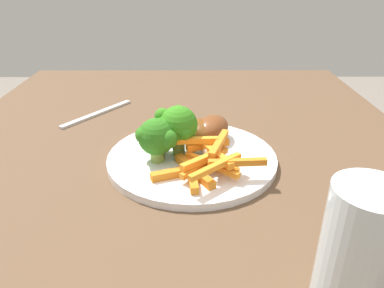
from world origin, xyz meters
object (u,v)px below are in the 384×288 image
Objects in this scene: dining_table at (179,215)px; broccoli_floret_back at (159,133)px; broccoli_floret_front at (176,125)px; carrot_fries_pile at (205,161)px; dinner_plate at (192,158)px; broccoli_floret_middle at (156,137)px; chicken_drumstick_near at (201,133)px; water_glass at (359,252)px; chicken_drumstick_far at (211,130)px; fork at (98,113)px.

broccoli_floret_back reaches higher than dining_table.
carrot_fries_pile is at bearing 39.85° from broccoli_floret_front.
broccoli_floret_front reaches higher than dinner_plate.
dining_table is 0.13m from carrot_fries_pile.
broccoli_floret_middle is (0.02, -0.06, 0.05)m from dinner_plate.
broccoli_floret_front is 0.66× the size of chicken_drumstick_near.
broccoli_floret_front is at bearing 129.09° from broccoli_floret_middle.
broccoli_floret_middle is 1.12× the size of broccoli_floret_back.
chicken_drumstick_near reaches higher than dinner_plate.
water_glass is (0.26, 0.20, 0.01)m from broccoli_floret_middle.
chicken_drumstick_far reaches higher than fork.
dining_table is at bearing -34.85° from chicken_drumstick_far.
broccoli_floret_front reaches higher than broccoli_floret_middle.
dining_table is 4.32× the size of dinner_plate.
carrot_fries_pile is 0.10m from chicken_drumstick_far.
carrot_fries_pile reaches higher than dining_table.
carrot_fries_pile reaches higher than fork.
dining_table is 9.04× the size of water_glass.
water_glass reaches higher than chicken_drumstick_near.
fork is 1.44× the size of water_glass.
broccoli_floret_back is at bearing -58.93° from chicken_drumstick_far.
fork is (-0.26, -0.22, -0.02)m from carrot_fries_pile.
dining_table is 18.76× the size of broccoli_floret_back.
dinner_plate is 0.29m from fork.
broccoli_floret_back is at bearing -145.21° from water_glass.
broccoli_floret_middle reaches higher than dining_table.
water_glass reaches higher than broccoli_floret_front.
carrot_fries_pile is at bearing 68.50° from broccoli_floret_middle.
broccoli_floret_front is 0.49× the size of carrot_fries_pile.
chicken_drumstick_far is at bearing 172.31° from carrot_fries_pile.
carrot_fries_pile is 1.34× the size of chicken_drumstick_near.
fork is at bearing -139.01° from broccoli_floret_front.
dining_table is 7.09× the size of carrot_fries_pile.
broccoli_floret_middle is at bearing -111.50° from carrot_fries_pile.
dinner_plate is 0.07m from broccoli_floret_back.
dining_table is 0.16m from chicken_drumstick_far.
dining_table is 0.10m from dinner_plate.
water_glass is (0.33, 0.13, 0.03)m from chicken_drumstick_near.
carrot_fries_pile is (0.02, 0.04, 0.12)m from dining_table.
dining_table is at bearing -40.45° from dinner_plate.
chicken_drumstick_far is at bearing -161.52° from water_glass.
chicken_drumstick_far is (-0.07, 0.09, -0.02)m from broccoli_floret_middle.
broccoli_floret_middle is at bearing -50.91° from broccoli_floret_front.
carrot_fries_pile is (0.05, 0.02, 0.02)m from dinner_plate.
carrot_fries_pile is 0.09m from chicken_drumstick_near.
dinner_plate is 3.87× the size of broccoli_floret_middle.
dining_table is 16.74× the size of broccoli_floret_middle.
dining_table is 9.60× the size of chicken_drumstick_far.
dinner_plate reaches higher than fork.
water_glass reaches higher than chicken_drumstick_far.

